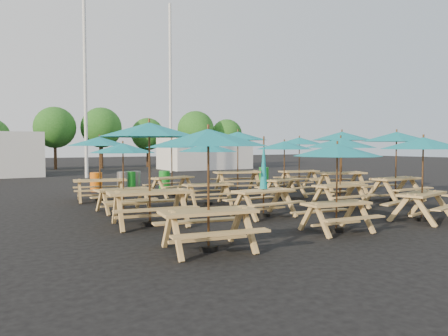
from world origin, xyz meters
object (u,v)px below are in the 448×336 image
picnic_unit_0 (208,144)px  picnic_unit_6 (208,150)px  picnic_unit_10 (284,148)px  picnic_unit_14 (342,139)px  waste_bin_0 (96,182)px  picnic_unit_4 (337,154)px  picnic_unit_1 (149,135)px  picnic_unit_3 (100,144)px  waste_bin_5 (264,175)px  picnic_unit_2 (123,151)px  picnic_unit_15 (299,143)px  picnic_unit_8 (423,147)px  waste_bin_1 (130,181)px  picnic_unit_7 (172,146)px  picnic_unit_9 (341,146)px  waste_bin_4 (165,180)px  waste_bin_2 (123,181)px  picnic_unit_5 (264,184)px  picnic_unit_11 (238,139)px

picnic_unit_0 → picnic_unit_6: (3.16, 5.55, -0.20)m
picnic_unit_10 → picnic_unit_14: 3.22m
waste_bin_0 → picnic_unit_4: bearing=-79.2°
picnic_unit_1 → picnic_unit_10: 6.86m
picnic_unit_6 → picnic_unit_10: bearing=8.1°
picnic_unit_14 → waste_bin_0: (-8.47, 5.95, -1.83)m
picnic_unit_0 → picnic_unit_3: picnic_unit_0 is taller
waste_bin_5 → picnic_unit_2: bearing=-148.5°
picnic_unit_14 → picnic_unit_15: picnic_unit_14 is taller
waste_bin_0 → waste_bin_5: bearing=-1.2°
picnic_unit_8 → waste_bin_1: bearing=94.2°
picnic_unit_14 → waste_bin_1: size_ratio=3.78×
picnic_unit_2 → picnic_unit_6: picnic_unit_6 is taller
picnic_unit_4 → picnic_unit_3: bearing=116.0°
picnic_unit_7 → picnic_unit_9: (3.04, -5.82, 0.02)m
picnic_unit_8 → picnic_unit_9: picnic_unit_9 is taller
picnic_unit_0 → waste_bin_4: bearing=79.6°
waste_bin_2 → waste_bin_4: same height
picnic_unit_4 → picnic_unit_5: 2.73m
picnic_unit_3 → picnic_unit_6: bearing=-33.8°
picnic_unit_4 → waste_bin_5: (6.60, 11.47, -1.36)m
picnic_unit_0 → waste_bin_5: 15.28m
picnic_unit_3 → picnic_unit_6: 3.95m
picnic_unit_3 → waste_bin_2: picnic_unit_3 is taller
picnic_unit_7 → waste_bin_4: bearing=59.1°
picnic_unit_10 → waste_bin_2: size_ratio=3.09×
picnic_unit_6 → waste_bin_1: 6.22m
picnic_unit_9 → picnic_unit_15: 6.67m
picnic_unit_14 → waste_bin_2: 9.54m
picnic_unit_11 → waste_bin_0: picnic_unit_11 is taller
picnic_unit_0 → picnic_unit_4: bearing=9.8°
picnic_unit_5 → picnic_unit_11: picnic_unit_11 is taller
picnic_unit_11 → picnic_unit_14: size_ratio=1.01×
picnic_unit_15 → waste_bin_0: picnic_unit_15 is taller
picnic_unit_9 → waste_bin_2: picnic_unit_9 is taller
picnic_unit_5 → picnic_unit_10: 4.44m
picnic_unit_7 → waste_bin_5: picnic_unit_7 is taller
picnic_unit_0 → picnic_unit_7: size_ratio=1.01×
picnic_unit_7 → waste_bin_1: bearing=87.8°
picnic_unit_1 → waste_bin_2: bearing=84.6°
picnic_unit_5 → picnic_unit_6: (-0.09, 2.96, 0.89)m
picnic_unit_2 → picnic_unit_9: picnic_unit_9 is taller
picnic_unit_8 → picnic_unit_11: picnic_unit_11 is taller
picnic_unit_2 → waste_bin_1: picnic_unit_2 is taller
picnic_unit_1 → picnic_unit_8: picnic_unit_1 is taller
picnic_unit_4 → picnic_unit_7: bearing=97.4°
picnic_unit_0 → picnic_unit_6: picnic_unit_0 is taller
picnic_unit_14 → picnic_unit_0: bearing=-134.6°
picnic_unit_1 → picnic_unit_9: (6.18, -0.39, -0.28)m
picnic_unit_5 → picnic_unit_10: picnic_unit_5 is taller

